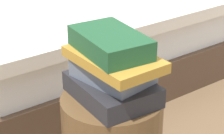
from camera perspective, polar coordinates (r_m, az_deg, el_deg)
name	(u,v)px	position (r m, az deg, el deg)	size (l,w,h in m)	color
bed	(90,19)	(2.71, -2.95, 6.31)	(1.57, 2.03, 0.62)	#4C3828
book_charcoal	(112,90)	(1.34, -0.04, -3.01)	(0.27, 0.20, 0.06)	#28282D
book_slate	(113,70)	(1.32, 0.12, -0.42)	(0.23, 0.16, 0.06)	slate
book_ochre	(113,59)	(1.29, 0.13, 1.02)	(0.30, 0.18, 0.03)	#B7842D
book_forest	(111,42)	(1.29, -0.12, 3.24)	(0.25, 0.16, 0.06)	#1E512D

